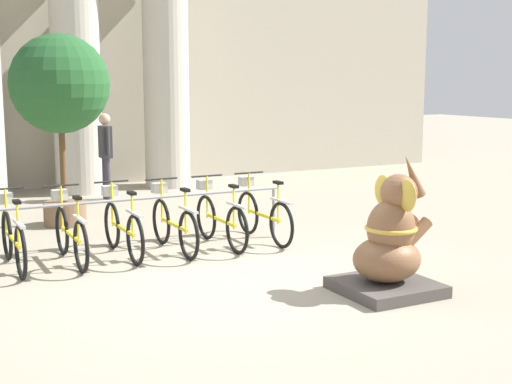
% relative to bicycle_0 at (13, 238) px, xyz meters
% --- Properties ---
extents(ground_plane, '(60.00, 60.00, 0.00)m').
position_rel_bicycle_0_xyz_m(ground_plane, '(2.24, -1.87, -0.40)').
color(ground_plane, '#9E937F').
extents(building_facade, '(20.00, 0.20, 6.00)m').
position_rel_bicycle_0_xyz_m(building_facade, '(2.24, 6.73, 2.60)').
color(building_facade, '#BCB29E').
rests_on(building_facade, ground_plane).
extents(column_middle, '(1.24, 1.24, 5.16)m').
position_rel_bicycle_0_xyz_m(column_middle, '(2.24, 5.73, 2.23)').
color(column_middle, '#BCB7A8').
rests_on(column_middle, ground_plane).
extents(column_right, '(1.24, 1.24, 5.16)m').
position_rel_bicycle_0_xyz_m(column_right, '(4.20, 5.73, 2.23)').
color(column_right, '#BCB7A8').
rests_on(column_right, ground_plane).
extents(bike_rack, '(4.13, 0.05, 0.77)m').
position_rel_bicycle_0_xyz_m(bike_rack, '(1.77, 0.08, 0.22)').
color(bike_rack, gray).
rests_on(bike_rack, ground_plane).
extents(bicycle_0, '(0.48, 1.71, 0.97)m').
position_rel_bicycle_0_xyz_m(bicycle_0, '(0.00, 0.00, 0.00)').
color(bicycle_0, black).
rests_on(bicycle_0, ground_plane).
extents(bicycle_1, '(0.48, 1.71, 0.97)m').
position_rel_bicycle_0_xyz_m(bicycle_1, '(0.71, -0.04, 0.00)').
color(bicycle_1, black).
rests_on(bicycle_1, ground_plane).
extents(bicycle_2, '(0.48, 1.71, 0.97)m').
position_rel_bicycle_0_xyz_m(bicycle_2, '(1.41, 0.00, 0.00)').
color(bicycle_2, black).
rests_on(bicycle_2, ground_plane).
extents(bicycle_3, '(0.48, 1.71, 0.97)m').
position_rel_bicycle_0_xyz_m(bicycle_3, '(2.12, -0.06, 0.00)').
color(bicycle_3, black).
rests_on(bicycle_3, ground_plane).
extents(bicycle_4, '(0.48, 1.71, 0.97)m').
position_rel_bicycle_0_xyz_m(bicycle_4, '(2.83, -0.06, 0.00)').
color(bicycle_4, black).
rests_on(bicycle_4, ground_plane).
extents(bicycle_5, '(0.48, 1.71, 0.97)m').
position_rel_bicycle_0_xyz_m(bicycle_5, '(3.53, -0.04, 0.00)').
color(bicycle_5, black).
rests_on(bicycle_5, ground_plane).
extents(elephant_statue, '(1.02, 1.02, 1.56)m').
position_rel_bicycle_0_xyz_m(elephant_statue, '(3.56, -3.00, 0.13)').
color(elephant_statue, '#4C4742').
rests_on(elephant_statue, ground_plane).
extents(person_pedestrian, '(0.23, 0.47, 1.71)m').
position_rel_bicycle_0_xyz_m(person_pedestrian, '(2.48, 4.56, 0.63)').
color(person_pedestrian, '#383342').
rests_on(person_pedestrian, ground_plane).
extents(potted_tree, '(1.59, 1.59, 3.08)m').
position_rel_bicycle_0_xyz_m(potted_tree, '(1.19, 2.45, 1.80)').
color(potted_tree, brown).
rests_on(potted_tree, ground_plane).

